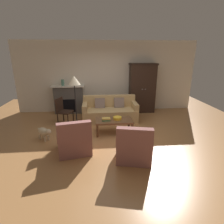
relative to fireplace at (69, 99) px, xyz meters
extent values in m
plane|color=#B27A47|center=(1.55, -2.30, -0.57)|extent=(9.60, 9.60, 0.00)
cube|color=silver|center=(1.55, 0.25, 0.83)|extent=(7.20, 0.10, 2.80)
cube|color=#4C4947|center=(0.00, 0.00, -0.03)|extent=(1.10, 0.36, 1.08)
cube|color=black|center=(0.00, -0.18, -0.23)|extent=(0.60, 0.01, 0.52)
cube|color=white|center=(0.00, -0.02, 0.53)|extent=(1.26, 0.48, 0.04)
cube|color=black|center=(2.95, -0.08, 0.38)|extent=(1.00, 0.52, 1.89)
cube|color=black|center=(2.95, -0.08, 1.35)|extent=(1.06, 0.55, 0.06)
sphere|color=#ADAFB5|center=(2.89, -0.35, 0.41)|extent=(0.04, 0.04, 0.04)
sphere|color=#ADAFB5|center=(3.01, -0.35, 0.41)|extent=(0.04, 0.04, 0.04)
cube|color=tan|center=(1.57, -1.05, -0.35)|extent=(1.90, 0.84, 0.44)
cube|color=tan|center=(1.57, -0.71, 0.08)|extent=(1.90, 0.18, 0.42)
cube|color=tan|center=(0.69, -1.06, -0.02)|extent=(0.16, 0.80, 0.22)
cube|color=tan|center=(2.45, -1.05, -0.02)|extent=(0.16, 0.80, 0.22)
cube|color=#7F6B60|center=(1.22, -0.85, 0.04)|extent=(0.36, 0.19, 0.37)
cube|color=#7F6B60|center=(1.92, -0.85, 0.04)|extent=(0.36, 0.19, 0.37)
cube|color=brown|center=(1.61, -2.09, -0.17)|extent=(1.10, 0.60, 0.05)
cube|color=brown|center=(1.10, -2.35, -0.38)|extent=(0.06, 0.06, 0.37)
cube|color=brown|center=(2.12, -2.35, -0.38)|extent=(0.06, 0.06, 0.37)
cube|color=brown|center=(1.10, -1.83, -0.38)|extent=(0.06, 0.06, 0.37)
cube|color=brown|center=(2.12, -1.83, -0.38)|extent=(0.06, 0.06, 0.37)
cylinder|color=gold|center=(1.71, -2.06, -0.11)|extent=(0.26, 0.26, 0.08)
cube|color=#427A4C|center=(1.37, -2.13, -0.13)|extent=(0.24, 0.17, 0.04)
cube|color=gold|center=(1.37, -2.13, -0.09)|extent=(0.24, 0.17, 0.04)
cylinder|color=slate|center=(-0.18, -0.02, 0.67)|extent=(0.11, 0.11, 0.23)
cylinder|color=olive|center=(0.18, -0.02, 0.64)|extent=(0.10, 0.10, 0.18)
cube|color=#935B56|center=(0.52, -3.08, -0.36)|extent=(0.89, 0.89, 0.42)
cube|color=#935B56|center=(0.58, -3.39, 0.08)|extent=(0.78, 0.30, 0.46)
cube|color=#935B56|center=(0.85, -3.02, -0.05)|extent=(0.25, 0.71, 0.20)
cube|color=#935B56|center=(0.20, -3.15, -0.05)|extent=(0.25, 0.71, 0.20)
cube|color=#935B56|center=(1.93, -3.53, -0.36)|extent=(0.91, 0.91, 0.42)
cube|color=#935B56|center=(1.86, -3.83, 0.08)|extent=(0.78, 0.32, 0.46)
cube|color=#935B56|center=(2.25, -3.60, -0.05)|extent=(0.27, 0.71, 0.20)
cube|color=#935B56|center=(1.61, -3.45, -0.05)|extent=(0.27, 0.71, 0.20)
cube|color=black|center=(0.03, -1.22, -0.14)|extent=(0.56, 0.56, 0.04)
cylinder|color=black|center=(0.14, -1.46, -0.36)|extent=(0.04, 0.04, 0.41)
cylinder|color=black|center=(0.27, -1.11, -0.36)|extent=(0.04, 0.04, 0.41)
cylinder|color=black|center=(-0.21, -1.33, -0.36)|extent=(0.04, 0.04, 0.41)
cylinder|color=black|center=(-0.08, -0.97, -0.36)|extent=(0.04, 0.04, 0.41)
cube|color=black|center=(-0.16, -1.15, 0.11)|extent=(0.19, 0.43, 0.45)
cylinder|color=black|center=(0.47, -1.85, -0.56)|extent=(0.26, 0.26, 0.02)
cylinder|color=black|center=(0.47, -1.85, 0.17)|extent=(0.03, 0.03, 1.47)
cone|color=beige|center=(0.47, -1.85, 1.02)|extent=(0.36, 0.36, 0.26)
ellipsoid|color=beige|center=(-0.40, -2.39, -0.32)|extent=(0.43, 0.42, 0.22)
sphere|color=beige|center=(-0.22, -2.55, -0.26)|extent=(0.15, 0.15, 0.15)
cylinder|color=beige|center=(-0.27, -2.43, -0.50)|extent=(0.06, 0.06, 0.14)
cylinder|color=beige|center=(-0.35, -2.51, -0.50)|extent=(0.06, 0.06, 0.14)
cylinder|color=beige|center=(-0.45, -2.27, -0.50)|extent=(0.06, 0.06, 0.14)
cylinder|color=beige|center=(-0.53, -2.35, -0.50)|extent=(0.06, 0.06, 0.14)
sphere|color=beige|center=(-0.57, -2.24, -0.30)|extent=(0.06, 0.06, 0.06)
camera|label=1|loc=(1.09, -7.15, 1.78)|focal=28.96mm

